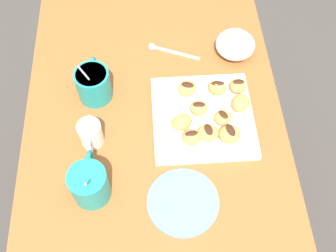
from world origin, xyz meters
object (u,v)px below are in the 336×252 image
Objects in this scene: beignet_2 at (206,133)px; beignet_3 at (180,122)px; beignet_4 at (215,88)px; beignet_6 at (228,134)px; beignet_9 at (236,86)px; beignet_5 at (239,103)px; ice_cream_bowl at (234,43)px; saucer_sky_left at (181,202)px; coffee_mug_teal_right at (92,83)px; cream_pitcher_white at (89,133)px; beignet_8 at (189,137)px; dining_table at (155,160)px; beignet_1 at (197,108)px; pastry_plate_square at (201,117)px; coffee_mug_teal_left at (88,183)px; beignet_7 at (221,118)px; beignet_0 at (186,88)px.

beignet_3 reaches higher than beignet_2.
beignet_4 and beignet_6 have the same top height.
beignet_9 is (0.15, -0.04, -0.00)m from beignet_6.
beignet_3 is at bearing 107.19° from beignet_5.
saucer_sky_left is (-0.46, 0.19, -0.03)m from ice_cream_bowl.
coffee_mug_teal_right is 0.33m from beignet_2.
cream_pitcher_white is 2.29× the size of beignet_8.
saucer_sky_left is (-0.18, -0.06, 0.14)m from dining_table.
beignet_3 is 0.15m from beignet_4.
beignet_1 and beignet_2 have the same top height.
pastry_plate_square is 2.31× the size of ice_cream_bowl.
beignet_3 reaches higher than dining_table.
beignet_9 is at bearing -29.35° from saucer_sky_left.
coffee_mug_teal_left reaches higher than beignet_6.
beignet_2 is (0.13, -0.29, -0.02)m from coffee_mug_teal_left.
pastry_plate_square is at bearing -69.66° from dining_table.
beignet_9 is at bearing -56.82° from beignet_3.
beignet_6 reaches higher than beignet_2.
beignet_2 is at bearing -118.02° from beignet_3.
beignet_5 is at bearing -48.87° from beignet_2.
coffee_mug_teal_left is 0.38m from beignet_7.
cream_pitcher_white is 0.91× the size of ice_cream_bowl.
beignet_5 and beignet_9 have the same top height.
beignet_1 is (0.06, -0.28, -0.01)m from cream_pitcher_white.
pastry_plate_square reaches higher than saucer_sky_left.
beignet_9 is at bearing -91.63° from beignet_0.
beignet_7 is (0.04, -0.04, -0.00)m from beignet_2.
beignet_8 reaches higher than beignet_9.
beignet_4 is 1.09× the size of beignet_8.
pastry_plate_square is 0.06m from beignet_7.
beignet_0 is 0.07m from beignet_1.
dining_table is at bearing 99.23° from beignet_7.
dining_table is at bearing 106.75° from beignet_5.
beignet_0 is 0.08m from beignet_4.
coffee_mug_teal_right is 0.33m from beignet_4.
beignet_0 is (0.13, -0.26, -0.01)m from cream_pitcher_white.
beignet_9 reaches higher than beignet_1.
beignet_6 is (-0.30, 0.06, -0.00)m from ice_cream_bowl.
beignet_9 is at bearing -16.27° from beignet_6.
beignet_2 is (-0.08, -0.02, -0.00)m from beignet_1.
pastry_plate_square is at bearing -80.52° from cream_pitcher_white.
beignet_0 is 1.16× the size of beignet_9.
beignet_5 is 1.17× the size of beignet_7.
beignet_6 reaches higher than beignet_3.
saucer_sky_left is 3.65× the size of beignet_7.
cream_pitcher_white is 1.90× the size of beignet_3.
beignet_2 reaches higher than dining_table.
cream_pitcher_white reaches higher than beignet_5.
coffee_mug_teal_left is 0.44m from beignet_5.
beignet_3 is 0.13m from beignet_6.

